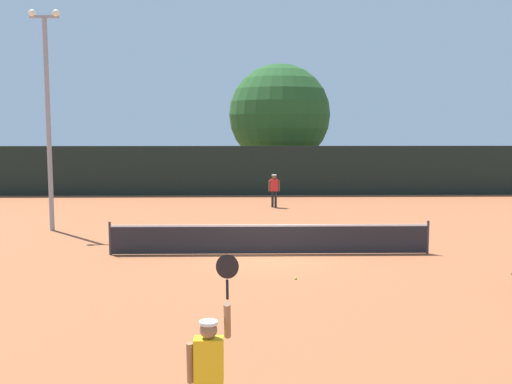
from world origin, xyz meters
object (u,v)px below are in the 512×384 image
object	(u,v)px
parked_car_mid	(356,173)
player_receiving	(274,187)
player_serving	(210,362)
tennis_ball	(296,278)
light_pole	(48,107)
large_tree	(280,115)
parked_car_near	(279,174)

from	to	relation	value
parked_car_mid	player_receiving	bearing A→B (deg)	-119.88
player_serving	tennis_ball	bearing A→B (deg)	77.46
player_serving	light_pole	bearing A→B (deg)	114.06
light_pole	large_tree	size ratio (longest dim) A/B	1.03
player_receiving	parked_car_near	bearing A→B (deg)	-94.62
parked_car_near	light_pole	bearing A→B (deg)	-112.24
large_tree	parked_car_near	world-z (taller)	large_tree
light_pole	parked_car_near	size ratio (longest dim) A/B	1.93
tennis_ball	parked_car_near	bearing A→B (deg)	87.64
tennis_ball	large_tree	size ratio (longest dim) A/B	0.01
large_tree	parked_car_mid	bearing A→B (deg)	11.98
light_pole	parked_car_mid	distance (m)	24.56
tennis_ball	light_pole	distance (m)	12.77
player_serving	parked_car_mid	distance (m)	35.58
player_receiving	parked_car_near	size ratio (longest dim) A/B	0.38
light_pole	parked_car_mid	world-z (taller)	light_pole
parked_car_mid	light_pole	bearing A→B (deg)	-131.80
player_serving	large_tree	distance (m)	33.75
player_serving	parked_car_near	world-z (taller)	player_serving
player_receiving	parked_car_mid	distance (m)	13.72
player_receiving	parked_car_mid	bearing A→B (deg)	-117.83
player_receiving	tennis_ball	size ratio (longest dim) A/B	24.41
light_pole	large_tree	xyz separation A→B (m)	(10.00, 17.46, 0.02)
player_serving	player_receiving	world-z (taller)	player_serving
player_serving	tennis_ball	xyz separation A→B (m)	(1.83, 8.21, -1.04)
player_serving	large_tree	world-z (taller)	large_tree
parked_car_near	parked_car_mid	xyz separation A→B (m)	(5.47, 0.59, 0.00)
parked_car_near	parked_car_mid	size ratio (longest dim) A/B	1.03
tennis_ball	player_receiving	bearing A→B (deg)	89.47
player_serving	parked_car_mid	bearing A→B (deg)	76.41
tennis_ball	large_tree	world-z (taller)	large_tree
light_pole	parked_car_mid	size ratio (longest dim) A/B	1.99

